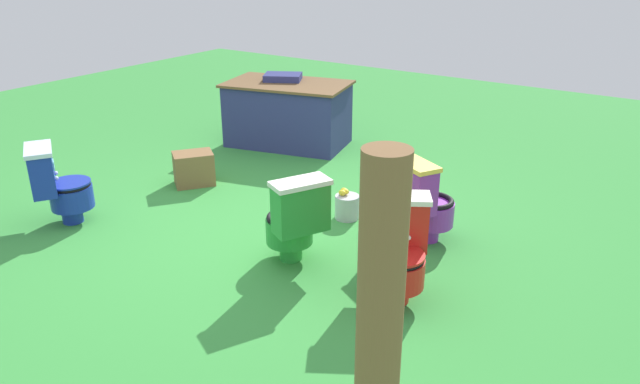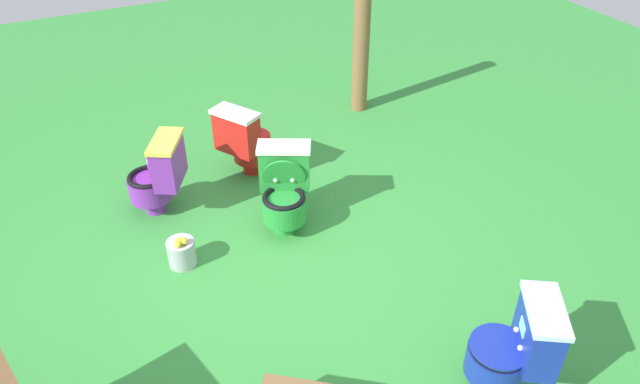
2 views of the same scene
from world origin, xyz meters
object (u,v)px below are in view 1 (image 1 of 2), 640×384
object	(u,v)px
vendor_table	(288,113)
wooden_post	(378,354)
toilet_red	(398,249)
toilet_green	(294,219)
small_crate	(194,169)
lemon_bucket	(347,206)
toilet_purple	(423,200)
toilet_blue	(58,185)

from	to	relation	value
vendor_table	wooden_post	size ratio (longest dim) A/B	0.96
toilet_red	toilet_green	bearing A→B (deg)	-29.78
wooden_post	small_crate	world-z (taller)	wooden_post
toilet_red	lemon_bucket	distance (m)	1.35
wooden_post	small_crate	bearing A→B (deg)	145.49
toilet_purple	lemon_bucket	distance (m)	0.80
toilet_red	lemon_bucket	world-z (taller)	toilet_red
vendor_table	small_crate	distance (m)	1.64
toilet_purple	vendor_table	size ratio (longest dim) A/B	0.45
small_crate	lemon_bucket	world-z (taller)	small_crate
toilet_green	wooden_post	bearing A→B (deg)	-108.53
toilet_purple	toilet_red	world-z (taller)	same
vendor_table	small_crate	xyz separation A→B (m)	(0.00, -1.62, -0.22)
toilet_purple	toilet_red	bearing A→B (deg)	-46.80
toilet_blue	toilet_purple	bearing A→B (deg)	59.66
lemon_bucket	vendor_table	bearing A→B (deg)	140.33
wooden_post	small_crate	xyz separation A→B (m)	(-3.45, 2.37, -0.67)
toilet_purple	toilet_blue	size ratio (longest dim) A/B	1.00
wooden_post	toilet_blue	bearing A→B (deg)	164.47
wooden_post	small_crate	size ratio (longest dim) A/B	4.26
lemon_bucket	toilet_blue	bearing A→B (deg)	-143.51
vendor_table	toilet_green	bearing A→B (deg)	-52.16
vendor_table	lemon_bucket	world-z (taller)	vendor_table
toilet_blue	vendor_table	size ratio (longest dim) A/B	0.45
vendor_table	toilet_red	bearing A→B (deg)	-40.98
toilet_red	wooden_post	world-z (taller)	wooden_post
toilet_purple	toilet_red	size ratio (longest dim) A/B	1.00
toilet_purple	wooden_post	distance (m)	2.71
toilet_blue	lemon_bucket	size ratio (longest dim) A/B	2.63
wooden_post	lemon_bucket	world-z (taller)	wooden_post
toilet_green	toilet_blue	bearing A→B (deg)	131.89
toilet_red	toilet_blue	world-z (taller)	same
toilet_blue	lemon_bucket	world-z (taller)	toilet_blue
toilet_red	toilet_purple	bearing A→B (deg)	-107.12
wooden_post	toilet_red	bearing A→B (deg)	114.06
toilet_red	small_crate	bearing A→B (deg)	-46.04
toilet_red	lemon_bucket	bearing A→B (deg)	-74.06
small_crate	toilet_green	bearing A→B (deg)	-22.23
toilet_green	small_crate	size ratio (longest dim) A/B	1.84
toilet_blue	small_crate	distance (m)	1.38
small_crate	lemon_bucket	xyz separation A→B (m)	(1.75, 0.17, -0.05)
toilet_blue	lemon_bucket	distance (m)	2.54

